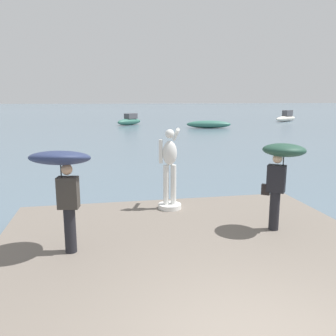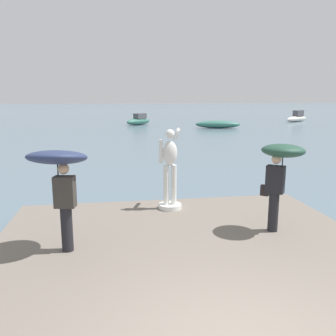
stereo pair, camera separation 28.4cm
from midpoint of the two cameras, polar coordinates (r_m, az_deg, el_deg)
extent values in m
plane|color=slate|center=(43.45, -8.86, 6.71)|extent=(400.00, 400.00, 0.00)
cube|color=#70665B|center=(6.11, 5.49, -19.38)|extent=(7.79, 9.47, 0.40)
cylinder|color=white|center=(9.50, -0.58, -6.21)|extent=(0.61, 0.61, 0.12)
cylinder|color=white|center=(9.33, -1.19, -2.76)|extent=(0.15, 0.15, 1.07)
cylinder|color=white|center=(9.36, 0.01, -2.70)|extent=(0.15, 0.15, 1.07)
ellipsoid|color=white|center=(9.17, -0.60, 2.45)|extent=(0.38, 0.26, 0.64)
sphere|color=white|center=(9.11, -0.61, 5.56)|extent=(0.24, 0.24, 0.24)
cylinder|color=white|center=(9.13, -2.08, 2.71)|extent=(0.10, 0.10, 0.62)
cylinder|color=white|center=(9.42, 0.43, 5.47)|extent=(0.10, 0.59, 0.40)
cylinder|color=black|center=(7.08, -16.72, -9.65)|extent=(0.22, 0.22, 0.88)
cube|color=#38332D|center=(6.86, -17.06, -3.86)|extent=(0.42, 0.31, 0.60)
sphere|color=tan|center=(6.76, -17.28, -0.21)|extent=(0.21, 0.21, 0.21)
cylinder|color=#262626|center=(6.86, -18.08, -1.19)|extent=(0.02, 0.02, 0.54)
ellipsoid|color=navy|center=(6.80, -18.25, 1.57)|extent=(1.30, 1.32, 0.45)
cylinder|color=black|center=(8.21, 15.93, -6.70)|extent=(0.22, 0.22, 0.88)
cube|color=black|center=(8.02, 16.21, -1.66)|extent=(0.45, 0.42, 0.60)
sphere|color=beige|center=(7.94, 16.38, 1.47)|extent=(0.21, 0.21, 0.21)
cylinder|color=#262626|center=(7.98, 17.23, 0.47)|extent=(0.02, 0.02, 0.51)
ellipsoid|color=#234738|center=(7.93, 17.36, 2.80)|extent=(1.29, 1.29, 0.33)
cube|color=black|center=(8.15, 14.61, -3.40)|extent=(0.20, 0.19, 0.24)
ellipsoid|color=silver|center=(55.13, 18.45, 7.62)|extent=(5.18, 4.05, 0.81)
cube|color=#4C4C51|center=(55.47, 18.69, 8.43)|extent=(2.02, 1.74, 0.86)
ellipsoid|color=#336B5B|center=(45.38, -6.48, 7.48)|extent=(3.81, 3.81, 0.83)
cube|color=#4C4C51|center=(45.58, -6.23, 8.39)|extent=(1.80, 1.80, 0.67)
ellipsoid|color=#336B5B|center=(40.55, 6.42, 7.06)|extent=(5.20, 2.53, 0.85)
camera|label=1|loc=(0.14, -90.90, -0.18)|focal=37.55mm
camera|label=2|loc=(0.14, 89.10, 0.18)|focal=37.55mm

